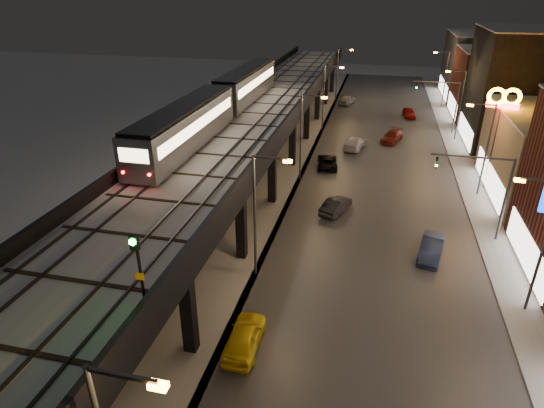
{
  "coord_description": "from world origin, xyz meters",
  "views": [
    {
      "loc": [
        6.6,
        -13.07,
        18.71
      ],
      "look_at": [
        0.16,
        14.42,
        5.0
      ],
      "focal_mm": 30.0,
      "sensor_mm": 36.0,
      "label": 1
    }
  ],
  "objects_px": {
    "car_taxi": "(245,337)",
    "car_onc_silver": "(431,249)",
    "car_far_white": "(347,100)",
    "car_mid_silver": "(327,162)",
    "car_onc_white": "(392,137)",
    "car_mid_dark": "(355,143)",
    "rail_signal": "(137,257)",
    "car_onc_red": "(409,113)",
    "car_near_white": "(336,206)",
    "subway_train": "(221,101)"
  },
  "relations": [
    {
      "from": "car_taxi",
      "to": "car_onc_silver",
      "type": "bearing_deg",
      "value": -133.16
    },
    {
      "from": "rail_signal",
      "to": "car_mid_silver",
      "type": "relative_size",
      "value": 0.72
    },
    {
      "from": "car_onc_white",
      "to": "car_onc_red",
      "type": "distance_m",
      "value": 13.25
    },
    {
      "from": "car_onc_silver",
      "to": "car_onc_white",
      "type": "distance_m",
      "value": 28.15
    },
    {
      "from": "car_near_white",
      "to": "rail_signal",
      "type": "bearing_deg",
      "value": 95.62
    },
    {
      "from": "rail_signal",
      "to": "car_far_white",
      "type": "xyz_separation_m",
      "value": [
        3.47,
        65.01,
        -8.21
      ]
    },
    {
      "from": "car_onc_silver",
      "to": "car_onc_white",
      "type": "relative_size",
      "value": 0.94
    },
    {
      "from": "car_mid_silver",
      "to": "car_onc_white",
      "type": "height_order",
      "value": "car_onc_white"
    },
    {
      "from": "car_taxi",
      "to": "car_onc_red",
      "type": "relative_size",
      "value": 1.09
    },
    {
      "from": "rail_signal",
      "to": "car_far_white",
      "type": "relative_size",
      "value": 0.73
    },
    {
      "from": "rail_signal",
      "to": "car_onc_red",
      "type": "distance_m",
      "value": 60.74
    },
    {
      "from": "car_onc_red",
      "to": "car_onc_silver",
      "type": "bearing_deg",
      "value": -97.24
    },
    {
      "from": "subway_train",
      "to": "car_taxi",
      "type": "height_order",
      "value": "subway_train"
    },
    {
      "from": "subway_train",
      "to": "rail_signal",
      "type": "bearing_deg",
      "value": -77.46
    },
    {
      "from": "car_mid_dark",
      "to": "car_onc_red",
      "type": "bearing_deg",
      "value": -102.8
    },
    {
      "from": "car_mid_silver",
      "to": "car_onc_red",
      "type": "relative_size",
      "value": 1.13
    },
    {
      "from": "subway_train",
      "to": "car_onc_silver",
      "type": "bearing_deg",
      "value": -28.97
    },
    {
      "from": "subway_train",
      "to": "car_far_white",
      "type": "relative_size",
      "value": 7.73
    },
    {
      "from": "car_taxi",
      "to": "car_onc_white",
      "type": "height_order",
      "value": "car_taxi"
    },
    {
      "from": "car_near_white",
      "to": "car_mid_silver",
      "type": "xyz_separation_m",
      "value": [
        -2.14,
        11.26,
        -0.05
      ]
    },
    {
      "from": "car_taxi",
      "to": "car_onc_silver",
      "type": "relative_size",
      "value": 1.01
    },
    {
      "from": "car_mid_dark",
      "to": "car_onc_silver",
      "type": "relative_size",
      "value": 1.15
    },
    {
      "from": "rail_signal",
      "to": "car_onc_white",
      "type": "distance_m",
      "value": 47.66
    },
    {
      "from": "rail_signal",
      "to": "car_onc_red",
      "type": "relative_size",
      "value": 0.81
    },
    {
      "from": "rail_signal",
      "to": "car_mid_dark",
      "type": "xyz_separation_m",
      "value": [
        6.4,
        41.7,
        -8.23
      ]
    },
    {
      "from": "subway_train",
      "to": "car_mid_silver",
      "type": "xyz_separation_m",
      "value": [
        10.21,
        5.88,
        -7.67
      ]
    },
    {
      "from": "car_mid_silver",
      "to": "car_onc_silver",
      "type": "relative_size",
      "value": 1.04
    },
    {
      "from": "car_onc_red",
      "to": "car_mid_silver",
      "type": "bearing_deg",
      "value": -119.6
    },
    {
      "from": "car_taxi",
      "to": "car_mid_dark",
      "type": "bearing_deg",
      "value": -97.33
    },
    {
      "from": "car_taxi",
      "to": "car_onc_silver",
      "type": "distance_m",
      "value": 16.61
    },
    {
      "from": "subway_train",
      "to": "car_mid_dark",
      "type": "bearing_deg",
      "value": 45.28
    },
    {
      "from": "subway_train",
      "to": "car_onc_white",
      "type": "xyz_separation_m",
      "value": [
        17.35,
        16.87,
        -7.62
      ]
    },
    {
      "from": "car_taxi",
      "to": "car_onc_white",
      "type": "bearing_deg",
      "value": -103.06
    },
    {
      "from": "car_taxi",
      "to": "car_far_white",
      "type": "height_order",
      "value": "car_far_white"
    },
    {
      "from": "rail_signal",
      "to": "car_far_white",
      "type": "height_order",
      "value": "rail_signal"
    },
    {
      "from": "car_far_white",
      "to": "car_onc_white",
      "type": "height_order",
      "value": "car_far_white"
    },
    {
      "from": "car_mid_dark",
      "to": "car_taxi",
      "type": "bearing_deg",
      "value": 94.34
    },
    {
      "from": "car_mid_silver",
      "to": "car_onc_white",
      "type": "xyz_separation_m",
      "value": [
        7.13,
        10.98,
        0.05
      ]
    },
    {
      "from": "car_onc_white",
      "to": "car_onc_silver",
      "type": "bearing_deg",
      "value": -67.12
    },
    {
      "from": "car_onc_silver",
      "to": "rail_signal",
      "type": "bearing_deg",
      "value": -116.29
    },
    {
      "from": "car_mid_dark",
      "to": "car_onc_white",
      "type": "bearing_deg",
      "value": -128.93
    },
    {
      "from": "car_mid_silver",
      "to": "car_onc_white",
      "type": "distance_m",
      "value": 13.1
    },
    {
      "from": "car_taxi",
      "to": "car_onc_white",
      "type": "distance_m",
      "value": 41.26
    },
    {
      "from": "subway_train",
      "to": "car_mid_silver",
      "type": "bearing_deg",
      "value": 29.95
    },
    {
      "from": "car_far_white",
      "to": "car_onc_white",
      "type": "relative_size",
      "value": 0.96
    },
    {
      "from": "car_far_white",
      "to": "car_mid_dark",
      "type": "bearing_deg",
      "value": 112.77
    },
    {
      "from": "subway_train",
      "to": "car_far_white",
      "type": "bearing_deg",
      "value": 74.77
    },
    {
      "from": "rail_signal",
      "to": "car_taxi",
      "type": "bearing_deg",
      "value": 62.72
    },
    {
      "from": "rail_signal",
      "to": "subway_train",
      "type": "bearing_deg",
      "value": 102.54
    },
    {
      "from": "car_mid_dark",
      "to": "car_onc_white",
      "type": "distance_m",
      "value": 6.01
    }
  ]
}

